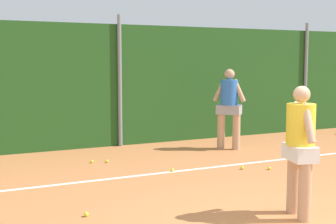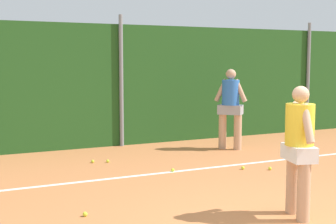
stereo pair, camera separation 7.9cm
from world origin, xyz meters
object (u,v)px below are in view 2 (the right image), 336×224
tennis_ball_2 (85,214)px  tennis_ball_5 (108,161)px  player_foreground_near (299,144)px  tennis_ball_10 (313,140)px  tennis_ball_4 (93,161)px  tennis_ball_11 (270,168)px  tennis_ball_8 (243,168)px  tennis_ball_3 (173,170)px  player_backcourt_far (230,104)px

tennis_ball_2 → tennis_ball_5: 3.44m
player_foreground_near → tennis_ball_10: bearing=151.3°
tennis_ball_4 → tennis_ball_11: same height
tennis_ball_4 → tennis_ball_5: bearing=-20.5°
tennis_ball_5 → tennis_ball_11: same height
player_foreground_near → tennis_ball_2: 3.06m
tennis_ball_8 → tennis_ball_3: bearing=162.6°
tennis_ball_2 → tennis_ball_8: 3.83m
tennis_ball_8 → player_backcourt_far: bearing=64.2°
tennis_ball_3 → tennis_ball_10: bearing=17.4°
player_backcourt_far → player_foreground_near: bearing=115.1°
player_backcourt_far → tennis_ball_10: 2.80m
tennis_ball_2 → tennis_ball_5: size_ratio=1.00×
player_foreground_near → tennis_ball_11: size_ratio=27.11×
tennis_ball_4 → tennis_ball_8: 3.10m
tennis_ball_3 → tennis_ball_10: size_ratio=1.00×
tennis_ball_5 → tennis_ball_3: bearing=-56.2°
player_foreground_near → tennis_ball_5: (-1.27, 4.42, -0.97)m
tennis_ball_10 → tennis_ball_11: bearing=-144.5°
player_foreground_near → tennis_ball_2: bearing=-100.2°
tennis_ball_8 → tennis_ball_11: (0.45, -0.27, 0.00)m
player_foreground_near → tennis_ball_11: 2.96m
tennis_ball_2 → tennis_ball_4: bearing=72.2°
player_foreground_near → tennis_ball_4: 4.89m
player_backcourt_far → tennis_ball_10: player_backcourt_far is taller
player_backcourt_far → tennis_ball_11: player_backcourt_far is taller
tennis_ball_10 → tennis_ball_8: bearing=-151.3°
tennis_ball_11 → player_backcourt_far: bearing=77.4°
tennis_ball_3 → tennis_ball_8: bearing=-17.4°
tennis_ball_2 → player_foreground_near: bearing=-25.5°
tennis_ball_3 → tennis_ball_10: same height
tennis_ball_10 → player_foreground_near: bearing=-134.1°
tennis_ball_10 → tennis_ball_4: bearing=-179.1°
tennis_ball_4 → tennis_ball_5: (0.29, -0.11, 0.00)m
player_backcourt_far → tennis_ball_5: player_backcourt_far is taller
tennis_ball_4 → tennis_ball_8: bearing=-36.3°
player_backcourt_far → tennis_ball_3: (-2.27, -1.54, -1.05)m
player_foreground_near → tennis_ball_4: size_ratio=27.11×
player_foreground_near → tennis_ball_10: (4.48, 4.63, -0.97)m
tennis_ball_2 → tennis_ball_8: size_ratio=1.00×
tennis_ball_4 → tennis_ball_11: bearing=-35.5°
player_foreground_near → tennis_ball_3: size_ratio=27.11×
tennis_ball_3 → tennis_ball_4: (-1.17, 1.42, 0.00)m
tennis_ball_2 → tennis_ball_11: same height
tennis_ball_4 → player_backcourt_far: bearing=1.9°
player_backcourt_far → tennis_ball_2: 5.73m
tennis_ball_2 → tennis_ball_10: bearing=25.5°
player_foreground_near → tennis_ball_3: bearing=-157.5°
player_foreground_near → tennis_ball_5: 4.70m
player_foreground_near → tennis_ball_8: (0.94, 2.69, -0.97)m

